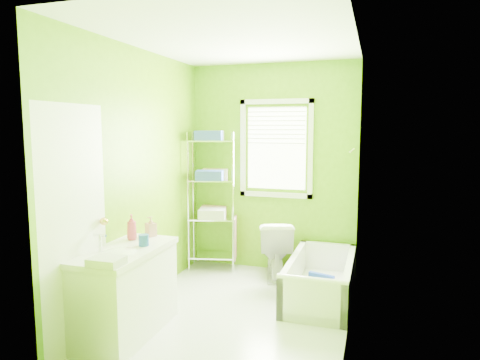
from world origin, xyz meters
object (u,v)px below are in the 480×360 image
(bathtub, at_px, (320,286))
(vanity, at_px, (125,289))
(toilet, at_px, (275,249))
(wire_shelf_unit, at_px, (213,185))

(bathtub, bearing_deg, vanity, -139.31)
(toilet, bearing_deg, vanity, 46.52)
(bathtub, bearing_deg, wire_shelf_unit, 156.42)
(toilet, xyz_separation_m, wire_shelf_unit, (-0.84, 0.12, 0.73))
(bathtub, xyz_separation_m, vanity, (-1.52, -1.31, 0.27))
(bathtub, distance_m, vanity, 2.03)
(toilet, relative_size, wire_shelf_unit, 0.40)
(wire_shelf_unit, bearing_deg, bathtub, -23.58)
(toilet, relative_size, vanity, 0.68)
(wire_shelf_unit, bearing_deg, toilet, -8.15)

